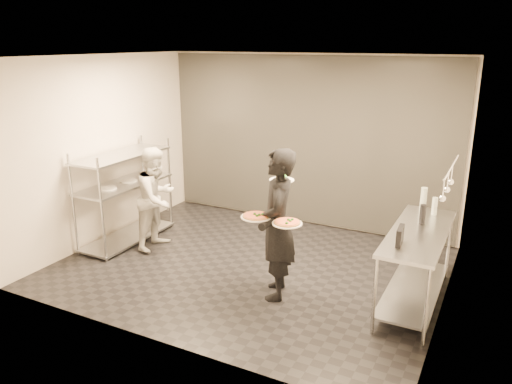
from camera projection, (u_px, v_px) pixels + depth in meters
The scene contains 13 objects.
room_shell at pixel (286, 151), 7.46m from camera, with size 5.00×4.00×2.80m.
pass_rack at pixel (125, 193), 7.58m from camera, with size 0.60×1.60×1.50m.
prep_counter at pixel (417, 255), 5.73m from camera, with size 0.60×1.80×0.92m.
utensil_rail at pixel (449, 180), 5.36m from camera, with size 0.07×1.20×0.31m.
waiter at pixel (277, 225), 5.86m from camera, with size 0.66×0.44×1.82m, color black.
chef at pixel (157, 198), 7.33m from camera, with size 0.74×0.58×1.53m, color silver.
pizza_plate_near at pixel (256, 216), 5.70m from camera, with size 0.35×0.35×0.05m.
pizza_plate_far at pixel (287, 223), 5.57m from camera, with size 0.34×0.34×0.05m.
salad_plate at pixel (282, 179), 6.00m from camera, with size 0.30×0.30×0.07m.
pos_monitor at pixel (400, 236), 5.25m from camera, with size 0.05×0.27×0.19m, color black.
bottle_green at pixel (424, 199), 6.33m from camera, with size 0.08×0.08×0.29m, color gray.
bottle_clear at pixel (435, 206), 6.14m from camera, with size 0.07×0.07×0.22m, color gray.
bottle_dark at pixel (423, 215), 5.81m from camera, with size 0.07×0.07×0.24m, color black.
Camera 1 is at (2.94, -5.54, 2.99)m, focal length 35.00 mm.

